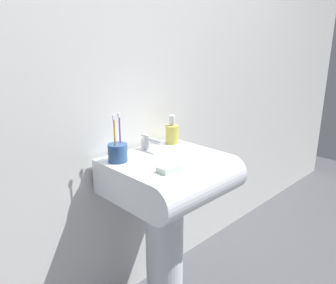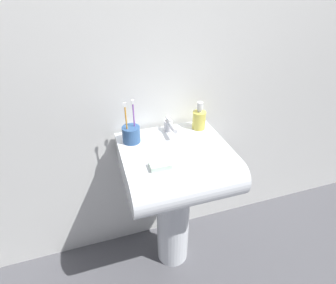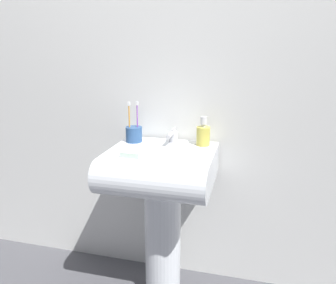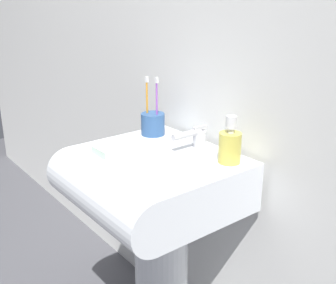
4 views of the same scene
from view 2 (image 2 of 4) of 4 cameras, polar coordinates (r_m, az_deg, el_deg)
ground_plane at (r=1.85m, az=0.96°, el=-23.05°), size 6.00×6.00×0.00m
wall_back at (r=1.32m, az=-2.12°, el=18.34°), size 5.00×0.05×2.40m
sink_pedestal at (r=1.58m, az=1.08°, el=-16.17°), size 0.19×0.19×0.67m
sink_basin at (r=1.25m, az=2.11°, el=-5.45°), size 0.51×0.49×0.16m
faucet at (r=1.34m, az=0.33°, el=3.54°), size 0.05×0.14×0.07m
toothbrush_cup at (r=1.28m, az=-8.01°, el=1.76°), size 0.09×0.09×0.22m
soap_bottle at (r=1.38m, az=6.78°, el=5.01°), size 0.07×0.07×0.15m
bar_soap at (r=1.11m, az=-1.75°, el=-5.09°), size 0.09×0.06×0.02m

